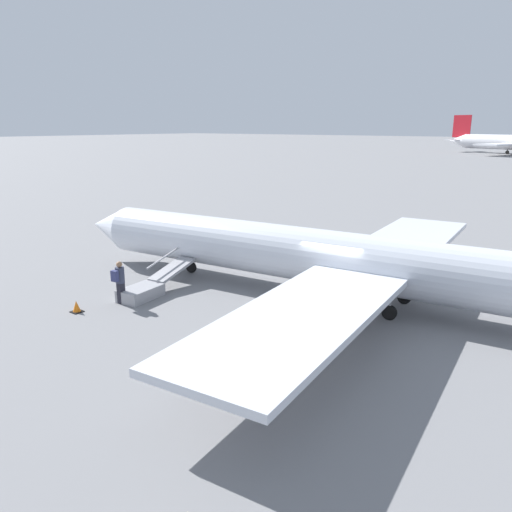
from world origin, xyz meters
TOP-DOWN VIEW (x-y plane):
  - ground_plane at (0.00, 0.00)m, footprint 600.00×600.00m
  - airplane_main at (-0.85, -0.09)m, footprint 29.13×22.39m
  - boarding_stairs at (6.68, 4.39)m, footprint 1.45×4.10m
  - passenger at (6.85, 5.64)m, footprint 0.36×0.55m
  - traffic_cone_near_stairs at (7.41, 7.29)m, footprint 0.41×0.41m

SIDE VIEW (x-z plane):
  - ground_plane at x=0.00m, z-range 0.00..0.00m
  - traffic_cone_near_stairs at x=7.41m, z-range -0.02..0.43m
  - boarding_stairs at x=6.68m, z-range -0.41..1.13m
  - passenger at x=6.85m, z-range 0.13..1.87m
  - airplane_main at x=-0.85m, z-range -1.19..4.70m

